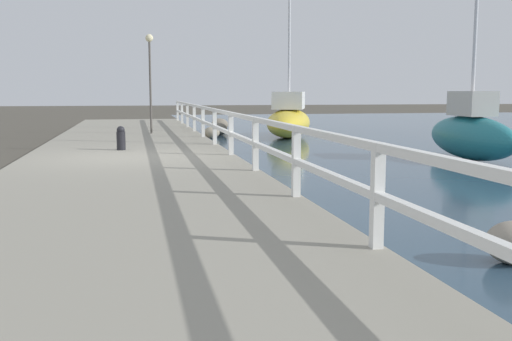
{
  "coord_description": "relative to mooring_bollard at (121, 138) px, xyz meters",
  "views": [
    {
      "loc": [
        0.09,
        -12.98,
        1.65
      ],
      "look_at": [
        2.13,
        -2.98,
        0.3
      ],
      "focal_mm": 42.0,
      "sensor_mm": 36.0,
      "label": 1
    }
  ],
  "objects": [
    {
      "name": "ground_plane",
      "position": [
        0.22,
        -1.61,
        -0.55
      ],
      "size": [
        120.0,
        120.0,
        0.0
      ],
      "primitive_type": "plane",
      "color": "#4C473D"
    },
    {
      "name": "boulder_far_strip",
      "position": [
        3.02,
        6.52,
        -0.34
      ],
      "size": [
        0.56,
        0.5,
        0.42
      ],
      "color": "gray",
      "rests_on": "ground"
    },
    {
      "name": "sailboat_teal",
      "position": [
        8.34,
        -1.39,
        0.11
      ],
      "size": [
        1.22,
        3.97,
        6.21
      ],
      "rotation": [
        0.0,
        0.0,
        -0.07
      ],
      "color": "#1E707A",
      "rests_on": "water_surface"
    },
    {
      "name": "dock_walkway",
      "position": [
        0.22,
        -1.61,
        -0.42
      ],
      "size": [
        4.55,
        36.0,
        0.26
      ],
      "color": "gray",
      "rests_on": "ground"
    },
    {
      "name": "sailboat_yellow",
      "position": [
        5.85,
        6.55,
        0.1
      ],
      "size": [
        3.06,
        5.22,
        5.51
      ],
      "rotation": [
        0.0,
        0.0,
        -0.33
      ],
      "color": "gold",
      "rests_on": "water_surface"
    },
    {
      "name": "railing",
      "position": [
        2.4,
        -1.61,
        0.36
      ],
      "size": [
        0.1,
        32.5,
        0.94
      ],
      "color": "white",
      "rests_on": "dock_walkway"
    },
    {
      "name": "mooring_bollard",
      "position": [
        0.0,
        0.0,
        0.0
      ],
      "size": [
        0.21,
        0.21,
        0.57
      ],
      "color": "black",
      "rests_on": "dock_walkway"
    },
    {
      "name": "dock_lamp",
      "position": [
        0.88,
        5.62,
        2.08
      ],
      "size": [
        0.26,
        0.26,
        3.25
      ],
      "color": "#514C47",
      "rests_on": "dock_walkway"
    },
    {
      "name": "boulder_upstream",
      "position": [
        3.85,
        10.36,
        -0.28
      ],
      "size": [
        0.72,
        0.65,
        0.54
      ],
      "color": "slate",
      "rests_on": "ground"
    },
    {
      "name": "boulder_downstream",
      "position": [
        3.47,
        7.92,
        -0.32
      ],
      "size": [
        0.63,
        0.56,
        0.47
      ],
      "color": "#666056",
      "rests_on": "ground"
    }
  ]
}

